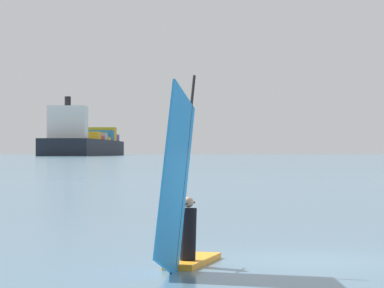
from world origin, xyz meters
name	(u,v)px	position (x,y,z in m)	size (l,w,h in m)	color
ground_plane	(304,261)	(0.00, 0.00, 0.00)	(4000.00, 4000.00, 0.00)	#476B84
windsurfer	(184,215)	(-2.44, -1.44, 1.07)	(1.02, 3.78, 4.11)	orange
cargo_ship	(86,144)	(-141.03, 605.19, 8.47)	(40.54, 180.18, 37.76)	black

